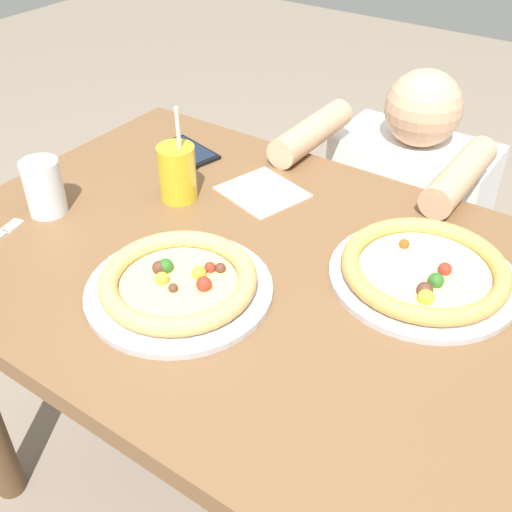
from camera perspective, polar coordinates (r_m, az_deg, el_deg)
name	(u,v)px	position (r m, az deg, el deg)	size (l,w,h in m)	color
ground_plane	(245,489)	(1.69, -0.99, -20.69)	(8.00, 8.00, 0.00)	gray
dining_table	(242,304)	(1.21, -1.30, -4.45)	(1.15, 0.83, 0.75)	brown
pizza_near	(179,283)	(1.05, -7.12, -2.47)	(0.32, 0.32, 0.04)	#B7B7BC
pizza_far	(424,271)	(1.10, 15.23, -1.33)	(0.33, 0.33, 0.04)	#B7B7BC
drink_cup_colored	(177,173)	(1.28, -7.26, 7.63)	(0.08, 0.08, 0.21)	gold
water_cup_clear	(43,186)	(1.30, -18.99, 6.08)	(0.08, 0.08, 0.11)	silver
paper_napkin	(262,192)	(1.32, 0.60, 5.94)	(0.16, 0.14, 0.00)	white
cell_phone	(189,151)	(1.49, -6.18, 9.59)	(0.16, 0.11, 0.01)	black
diner_seated	(399,244)	(1.81, 13.04, 1.05)	(0.43, 0.53, 0.90)	#333847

